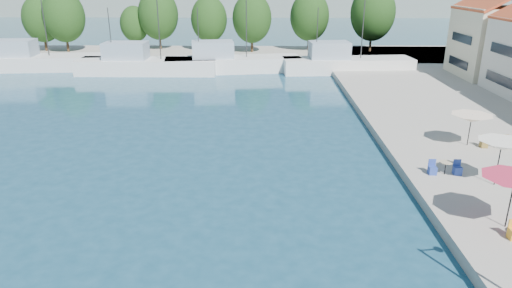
{
  "coord_description": "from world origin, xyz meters",
  "views": [
    {
      "loc": [
        -1.97,
        -0.85,
        10.99
      ],
      "look_at": [
        -2.57,
        26.0,
        1.24
      ],
      "focal_mm": 32.0,
      "sensor_mm": 36.0,
      "label": 1
    }
  ],
  "objects_px": {
    "trawler_04": "(344,64)",
    "umbrella_cream": "(471,118)",
    "trawler_01": "(33,61)",
    "trawler_02": "(144,65)",
    "trawler_03": "(230,63)",
    "umbrella_white": "(502,145)"
  },
  "relations": [
    {
      "from": "umbrella_cream",
      "to": "umbrella_white",
      "type": "bearing_deg",
      "value": -100.03
    },
    {
      "from": "trawler_01",
      "to": "trawler_03",
      "type": "relative_size",
      "value": 1.03
    },
    {
      "from": "trawler_02",
      "to": "umbrella_white",
      "type": "bearing_deg",
      "value": -50.65
    },
    {
      "from": "trawler_01",
      "to": "trawler_04",
      "type": "height_order",
      "value": "same"
    },
    {
      "from": "trawler_03",
      "to": "trawler_04",
      "type": "height_order",
      "value": "same"
    },
    {
      "from": "umbrella_white",
      "to": "trawler_04",
      "type": "bearing_deg",
      "value": 94.41
    },
    {
      "from": "trawler_04",
      "to": "trawler_01",
      "type": "bearing_deg",
      "value": 173.87
    },
    {
      "from": "trawler_01",
      "to": "trawler_02",
      "type": "xyz_separation_m",
      "value": [
        14.85,
        -2.15,
        0.0
      ]
    },
    {
      "from": "trawler_03",
      "to": "umbrella_cream",
      "type": "xyz_separation_m",
      "value": [
        17.92,
        -28.21,
        1.39
      ]
    },
    {
      "from": "trawler_04",
      "to": "umbrella_cream",
      "type": "distance_m",
      "value": 28.14
    },
    {
      "from": "trawler_01",
      "to": "trawler_02",
      "type": "height_order",
      "value": "same"
    },
    {
      "from": "trawler_02",
      "to": "trawler_03",
      "type": "relative_size",
      "value": 0.98
    },
    {
      "from": "umbrella_white",
      "to": "trawler_03",
      "type": "bearing_deg",
      "value": 116.08
    },
    {
      "from": "trawler_03",
      "to": "umbrella_white",
      "type": "xyz_separation_m",
      "value": [
        16.83,
        -34.38,
        1.78
      ]
    },
    {
      "from": "umbrella_white",
      "to": "umbrella_cream",
      "type": "relative_size",
      "value": 0.94
    },
    {
      "from": "trawler_01",
      "to": "trawler_02",
      "type": "distance_m",
      "value": 15.01
    },
    {
      "from": "umbrella_cream",
      "to": "trawler_02",
      "type": "bearing_deg",
      "value": 136.71
    },
    {
      "from": "trawler_02",
      "to": "umbrella_cream",
      "type": "distance_m",
      "value": 38.92
    },
    {
      "from": "trawler_01",
      "to": "umbrella_cream",
      "type": "xyz_separation_m",
      "value": [
        43.16,
        -28.81,
        1.39
      ]
    },
    {
      "from": "trawler_01",
      "to": "trawler_04",
      "type": "xyz_separation_m",
      "value": [
        39.45,
        -0.96,
        0.0
      ]
    },
    {
      "from": "trawler_01",
      "to": "trawler_04",
      "type": "distance_m",
      "value": 39.46
    },
    {
      "from": "trawler_02",
      "to": "trawler_03",
      "type": "height_order",
      "value": "same"
    }
  ]
}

